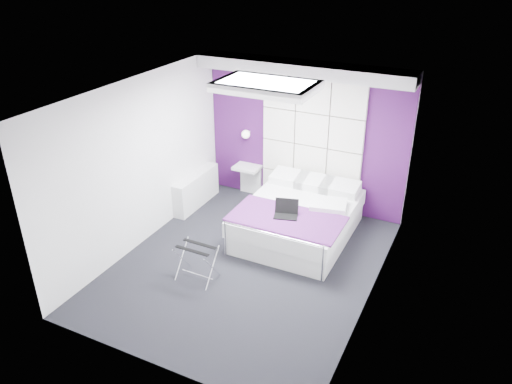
% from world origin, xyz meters
% --- Properties ---
extents(floor, '(4.40, 4.40, 0.00)m').
position_xyz_m(floor, '(0.00, 0.00, 0.00)').
color(floor, black).
rests_on(floor, ground).
extents(ceiling, '(4.40, 4.40, 0.00)m').
position_xyz_m(ceiling, '(0.00, 0.00, 2.60)').
color(ceiling, white).
rests_on(ceiling, wall_back).
extents(wall_back, '(3.60, 0.00, 3.60)m').
position_xyz_m(wall_back, '(0.00, 2.20, 1.30)').
color(wall_back, white).
rests_on(wall_back, floor).
extents(wall_left, '(0.00, 4.40, 4.40)m').
position_xyz_m(wall_left, '(-1.80, 0.00, 1.30)').
color(wall_left, white).
rests_on(wall_left, floor).
extents(wall_right, '(0.00, 4.40, 4.40)m').
position_xyz_m(wall_right, '(1.80, 0.00, 1.30)').
color(wall_right, white).
rests_on(wall_right, floor).
extents(accent_wall, '(3.58, 0.02, 2.58)m').
position_xyz_m(accent_wall, '(0.00, 2.19, 1.30)').
color(accent_wall, '#3F1049').
rests_on(accent_wall, wall_back).
extents(soffit, '(3.58, 0.50, 0.20)m').
position_xyz_m(soffit, '(0.00, 1.95, 2.50)').
color(soffit, silver).
rests_on(soffit, wall_back).
extents(headboard, '(1.80, 0.08, 2.30)m').
position_xyz_m(headboard, '(0.15, 2.14, 1.17)').
color(headboard, silver).
rests_on(headboard, wall_back).
extents(skylight, '(1.36, 0.86, 0.12)m').
position_xyz_m(skylight, '(0.00, 0.60, 2.55)').
color(skylight, white).
rests_on(skylight, ceiling).
extents(wall_lamp, '(0.15, 0.15, 0.15)m').
position_xyz_m(wall_lamp, '(-1.05, 2.06, 1.22)').
color(wall_lamp, white).
rests_on(wall_lamp, wall_back).
extents(radiator, '(0.22, 1.20, 0.60)m').
position_xyz_m(radiator, '(-1.69, 1.30, 0.30)').
color(radiator, silver).
rests_on(radiator, floor).
extents(bed, '(1.70, 2.05, 0.72)m').
position_xyz_m(bed, '(0.35, 1.12, 0.30)').
color(bed, silver).
rests_on(bed, floor).
extents(nightstand, '(0.47, 0.37, 0.05)m').
position_xyz_m(nightstand, '(-1.02, 2.02, 0.58)').
color(nightstand, silver).
rests_on(nightstand, wall_back).
extents(luggage_rack, '(0.53, 0.39, 0.52)m').
position_xyz_m(luggage_rack, '(-0.49, -0.60, 0.26)').
color(luggage_rack, silver).
rests_on(luggage_rack, floor).
extents(laptop, '(0.35, 0.25, 0.25)m').
position_xyz_m(laptop, '(0.33, 0.69, 0.64)').
color(laptop, black).
rests_on(laptop, bed).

